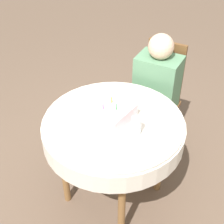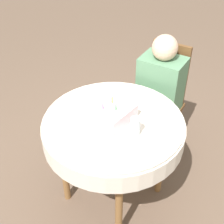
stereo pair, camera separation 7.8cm
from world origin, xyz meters
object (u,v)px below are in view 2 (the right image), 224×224
object	(u,v)px
drinking_glass	(135,127)
person	(159,87)
birthday_cake	(110,113)
chair	(162,97)

from	to	relation	value
drinking_glass	person	bearing A→B (deg)	109.43
birthday_cake	drinking_glass	world-z (taller)	birthday_cake
chair	drinking_glass	distance (m)	0.87
chair	birthday_cake	size ratio (longest dim) A/B	3.87
birthday_cake	chair	bearing A→B (deg)	92.80
person	birthday_cake	bearing A→B (deg)	-96.19
person	birthday_cake	distance (m)	0.67
person	drinking_glass	distance (m)	0.74
person	drinking_glass	bearing A→B (deg)	-78.79
drinking_glass	birthday_cake	bearing A→B (deg)	174.23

